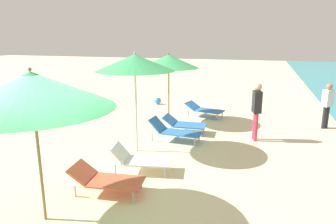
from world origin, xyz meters
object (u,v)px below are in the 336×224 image
umbrella_second (135,63)px  lounger_second_inland (140,159)px  lounger_nearest_shoreside (106,179)px  person_walking_near (257,106)px  person_walking_mid (327,102)px  lounger_farthest_inland (184,124)px  lounger_farthest_shoreside (204,109)px  lounger_second_shoreside (174,131)px  umbrella_nearest (32,90)px  umbrella_farthest (169,61)px  beach_ball (158,101)px

umbrella_second → lounger_second_inland: bearing=-63.8°
lounger_nearest_shoreside → person_walking_near: 5.15m
person_walking_mid → lounger_farthest_inland: bearing=-112.3°
person_walking_mid → lounger_farthest_shoreside: bearing=-140.2°
umbrella_second → lounger_second_inland: 2.52m
lounger_second_shoreside → lounger_farthest_shoreside: bearing=87.0°
lounger_second_inland → person_walking_near: 4.09m
umbrella_nearest → lounger_second_inland: bearing=69.9°
umbrella_farthest → lounger_farthest_shoreside: size_ratio=1.58×
person_walking_mid → lounger_second_shoreside: bearing=-104.2°
lounger_farthest_shoreside → beach_ball: bearing=160.1°
lounger_nearest_shoreside → lounger_second_inland: lounger_second_inland is taller
umbrella_second → lounger_farthest_shoreside: size_ratio=1.69×
umbrella_farthest → person_walking_mid: umbrella_farthest is taller
umbrella_second → lounger_farthest_inland: bearing=67.0°
lounger_nearest_shoreside → lounger_farthest_shoreside: lounger_nearest_shoreside is taller
person_walking_mid → beach_ball: size_ratio=4.92×
lounger_farthest_inland → person_walking_near: bearing=-3.9°
lounger_second_shoreside → person_walking_mid: person_walking_mid is taller
umbrella_nearest → umbrella_farthest: umbrella_nearest is taller
person_walking_mid → beach_ball: person_walking_mid is taller
umbrella_second → lounger_farthest_shoreside: umbrella_second is taller
umbrella_farthest → person_walking_mid: size_ratio=1.62×
person_walking_near → person_walking_mid: size_ratio=1.13×
umbrella_farthest → lounger_farthest_inland: bearing=-51.7°
umbrella_second → lounger_farthest_inland: size_ratio=1.92×
person_walking_near → person_walking_mid: person_walking_near is taller
person_walking_near → beach_ball: person_walking_near is taller
umbrella_nearest → lounger_second_inland: 3.10m
lounger_farthest_inland → lounger_nearest_shoreside: bearing=-99.4°
lounger_nearest_shoreside → umbrella_second: size_ratio=0.56×
lounger_second_inland → person_walking_near: (2.47, 3.17, 0.76)m
lounger_farthest_shoreside → lounger_farthest_inland: 2.30m
person_walking_near → umbrella_nearest: bearing=-136.9°
lounger_farthest_shoreside → lounger_second_shoreside: bearing=-82.2°
lounger_second_shoreside → umbrella_farthest: (-0.78, 1.98, 1.90)m
lounger_second_shoreside → lounger_nearest_shoreside: bearing=-94.3°
umbrella_nearest → lounger_farthest_shoreside: bearing=80.7°
lounger_second_shoreside → umbrella_farthest: 2.86m
umbrella_second → umbrella_farthest: bearing=90.7°
lounger_second_inland → beach_ball: 7.44m
umbrella_nearest → person_walking_mid: size_ratio=1.68×
lounger_nearest_shoreside → person_walking_near: bearing=50.3°
lounger_nearest_shoreside → umbrella_nearest: bearing=-122.9°
lounger_nearest_shoreside → umbrella_second: umbrella_second is taller
umbrella_second → lounger_farthest_shoreside: bearing=76.1°
lounger_nearest_shoreside → lounger_farthest_inland: lounger_farthest_inland is taller
person_walking_near → lounger_farthest_shoreside: bearing=115.3°
umbrella_nearest → lounger_nearest_shoreside: 2.34m
lounger_second_inland → lounger_farthest_inland: size_ratio=1.01×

